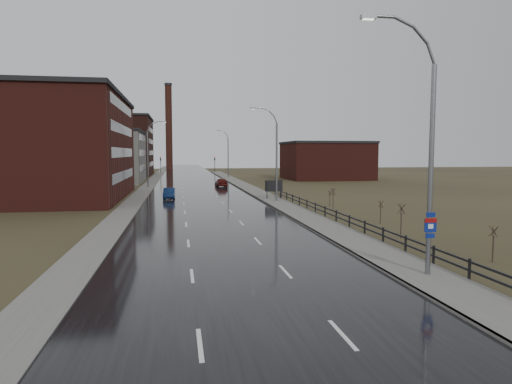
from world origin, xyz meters
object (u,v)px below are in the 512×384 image
object	(u,v)px
streetlight_main	(425,150)
car_near	(169,194)
car_far	(221,183)
billboard	(274,186)

from	to	relation	value
streetlight_main	car_near	xyz separation A→B (m)	(-12.56, 40.08, -5.37)
streetlight_main	car_far	xyz separation A→B (m)	(-3.97, 59.56, -5.29)
billboard	car_far	size ratio (longest dim) A/B	0.54
car_far	streetlight_main	bearing A→B (deg)	91.93
car_near	streetlight_main	bearing A→B (deg)	-71.67
streetlight_main	car_near	world-z (taller)	streetlight_main
streetlight_main	billboard	distance (m)	37.31
car_far	billboard	bearing A→B (deg)	99.66
billboard	car_far	distance (m)	22.99
billboard	car_near	distance (m)	13.56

